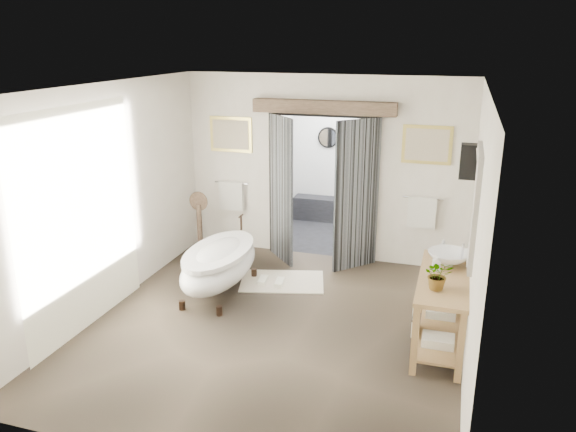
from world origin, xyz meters
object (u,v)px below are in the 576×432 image
object	(u,v)px
vanity	(439,304)
rug	(282,281)
clawfoot_tub	(219,264)
basin	(449,259)

from	to	relation	value
vanity	rug	xyz separation A→B (m)	(-2.25, 1.11, -0.50)
clawfoot_tub	basin	bearing A→B (deg)	-3.20
rug	basin	distance (m)	2.60
clawfoot_tub	rug	world-z (taller)	clawfoot_tub
clawfoot_tub	rug	distance (m)	1.02
clawfoot_tub	vanity	xyz separation A→B (m)	(2.98, -0.52, 0.07)
clawfoot_tub	basin	world-z (taller)	basin
clawfoot_tub	vanity	size ratio (longest dim) A/B	1.13
clawfoot_tub	vanity	bearing A→B (deg)	-9.97
basin	rug	bearing A→B (deg)	162.46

